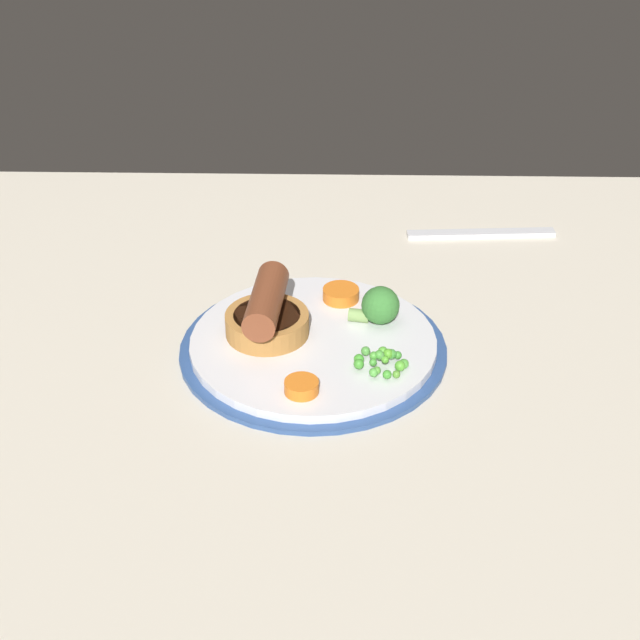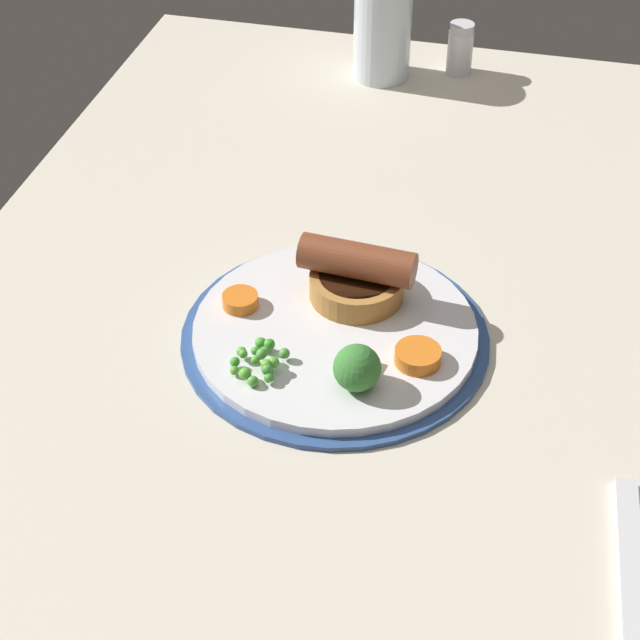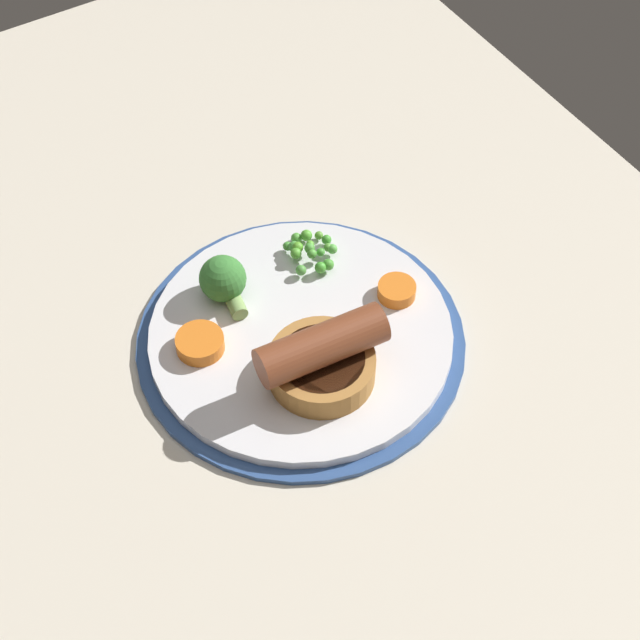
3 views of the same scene
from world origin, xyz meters
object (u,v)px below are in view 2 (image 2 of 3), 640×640
(broccoli_floret_near, at_px, (352,367))
(sausage_pudding, at_px, (357,276))
(dinner_plate, at_px, (335,334))
(carrot_slice_1, at_px, (240,300))
(carrot_slice_2, at_px, (418,356))
(salt_shaker, at_px, (461,49))
(drinking_glass, at_px, (382,29))
(pea_pile, at_px, (259,360))
(fork, at_px, (632,582))

(broccoli_floret_near, bearing_deg, sausage_pudding, -159.33)
(broccoli_floret_near, bearing_deg, dinner_plate, -145.91)
(sausage_pudding, height_order, carrot_slice_1, sausage_pudding)
(carrot_slice_2, xyz_separation_m, salt_shaker, (-0.54, -0.04, 0.01))
(sausage_pudding, bearing_deg, drinking_glass, -77.22)
(sausage_pudding, relative_size, drinking_glass, 0.87)
(sausage_pudding, relative_size, pea_pile, 1.97)
(pea_pile, distance_m, fork, 0.33)
(broccoli_floret_near, bearing_deg, salt_shaker, -170.32)
(dinner_plate, bearing_deg, drinking_glass, -173.35)
(dinner_plate, bearing_deg, broccoli_floret_near, 23.91)
(dinner_plate, xyz_separation_m, carrot_slice_1, (-0.01, -0.09, 0.01))
(dinner_plate, xyz_separation_m, fork, (0.20, 0.25, -0.00))
(fork, height_order, drinking_glass, drinking_glass)
(drinking_glass, bearing_deg, salt_shaker, 108.52)
(carrot_slice_1, distance_m, salt_shaker, 0.52)
(sausage_pudding, bearing_deg, salt_shaker, -88.76)
(sausage_pudding, distance_m, salt_shaker, 0.47)
(fork, distance_m, salt_shaker, 0.74)
(broccoli_floret_near, xyz_separation_m, drinking_glass, (-0.55, -0.08, 0.03))
(fork, height_order, salt_shaker, salt_shaker)
(dinner_plate, bearing_deg, sausage_pudding, 169.58)
(pea_pile, xyz_separation_m, drinking_glass, (-0.55, -0.01, 0.04))
(pea_pile, relative_size, drinking_glass, 0.44)
(broccoli_floret_near, height_order, fork, broccoli_floret_near)
(dinner_plate, xyz_separation_m, drinking_glass, (-0.48, -0.06, 0.05))
(pea_pile, height_order, carrot_slice_1, pea_pile)
(drinking_glass, xyz_separation_m, salt_shaker, (-0.03, 0.09, -0.03))
(carrot_slice_1, bearing_deg, carrot_slice_2, 77.81)
(pea_pile, xyz_separation_m, broccoli_floret_near, (0.00, 0.08, 0.01))
(sausage_pudding, bearing_deg, carrot_slice_1, 26.00)
(fork, bearing_deg, drinking_glass, -159.40)
(dinner_plate, distance_m, salt_shaker, 0.51)
(dinner_plate, distance_m, fork, 0.32)
(broccoli_floret_near, distance_m, carrot_slice_2, 0.06)
(carrot_slice_2, bearing_deg, dinner_plate, -109.62)
(dinner_plate, bearing_deg, carrot_slice_1, -95.33)
(carrot_slice_1, bearing_deg, salt_shaker, 166.64)
(sausage_pudding, relative_size, fork, 0.57)
(dinner_plate, relative_size, drinking_glass, 2.24)
(drinking_glass, relative_size, salt_shaker, 1.89)
(broccoli_floret_near, height_order, carrot_slice_2, broccoli_floret_near)
(broccoli_floret_near, distance_m, drinking_glass, 0.55)
(sausage_pudding, relative_size, carrot_slice_2, 2.68)
(pea_pile, xyz_separation_m, carrot_slice_1, (-0.07, -0.04, -0.00))
(broccoli_floret_near, relative_size, drinking_glass, 0.44)
(dinner_plate, height_order, salt_shaker, salt_shaker)
(carrot_slice_1, xyz_separation_m, fork, (0.21, 0.34, -0.02))
(sausage_pudding, xyz_separation_m, carrot_slice_1, (0.04, -0.09, -0.02))
(dinner_plate, xyz_separation_m, pea_pile, (0.06, -0.05, 0.02))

